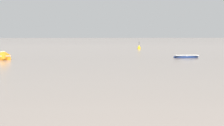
{
  "coord_description": "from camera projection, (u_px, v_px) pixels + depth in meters",
  "views": [
    {
      "loc": [
        -11.7,
        -15.97,
        4.3
      ],
      "look_at": [
        -7.79,
        31.75,
        0.51
      ],
      "focal_mm": 58.58,
      "sensor_mm": 36.0,
      "label": 1
    }
  ],
  "objects": [
    {
      "name": "motorboat_moored_1",
      "position": [
        3.0,
        58.0,
        62.1
      ],
      "size": [
        3.94,
        6.86,
        2.23
      ],
      "rotation": [
        0.0,
        0.0,
        4.99
      ],
      "color": "orange",
      "rests_on": "ground"
    },
    {
      "name": "rowboat_moored_2",
      "position": [
        186.0,
        57.0,
        66.21
      ],
      "size": [
        4.82,
        1.91,
        0.75
      ],
      "rotation": [
        0.0,
        0.0,
        0.06
      ],
      "color": "navy",
      "rests_on": "ground"
    },
    {
      "name": "channel_buoy",
      "position": [
        139.0,
        47.0,
        105.5
      ],
      "size": [
        0.9,
        0.9,
        2.3
      ],
      "color": "gold",
      "rests_on": "ground"
    }
  ]
}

